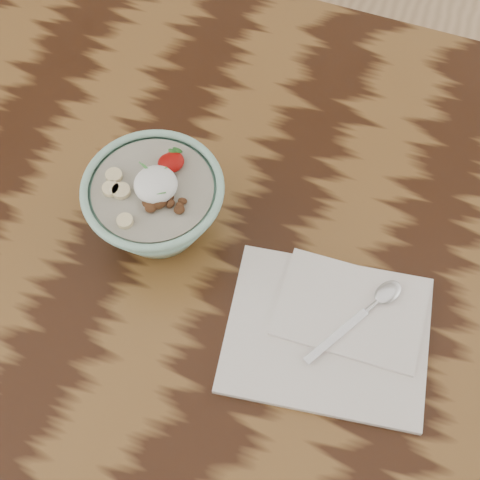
# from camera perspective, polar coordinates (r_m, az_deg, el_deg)

# --- Properties ---
(table) EXTENTS (1.60, 0.90, 0.75)m
(table) POSITION_cam_1_polar(r_m,az_deg,el_deg) (1.05, -8.10, 1.93)
(table) COLOR black
(table) RESTS_ON ground
(breakfast_bowl) EXTENTS (0.18, 0.18, 0.12)m
(breakfast_bowl) POSITION_cam_1_polar(r_m,az_deg,el_deg) (0.88, -7.20, 3.10)
(breakfast_bowl) COLOR #94C7B0
(breakfast_bowl) RESTS_ON table
(napkin) EXTENTS (0.28, 0.24, 0.02)m
(napkin) POSITION_cam_1_polar(r_m,az_deg,el_deg) (0.86, 7.87, -7.52)
(napkin) COLOR white
(napkin) RESTS_ON table
(spoon) EXTENTS (0.10, 0.15, 0.01)m
(spoon) POSITION_cam_1_polar(r_m,az_deg,el_deg) (0.87, 11.47, -5.30)
(spoon) COLOR silver
(spoon) RESTS_ON napkin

